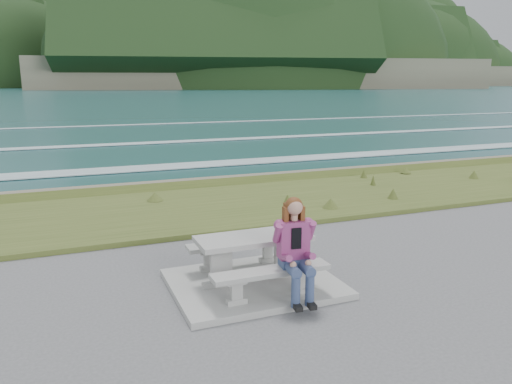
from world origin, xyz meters
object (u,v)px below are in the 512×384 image
picnic_table (254,246)px  bench_landward (271,276)px  bench_seaward (239,247)px  seated_woman (297,263)px

picnic_table → bench_landward: picnic_table is taller
bench_landward → bench_seaward: size_ratio=1.00×
bench_landward → seated_woman: (0.34, -0.14, 0.20)m
bench_landward → seated_woman: 0.42m
bench_seaward → seated_woman: bearing=-77.6°
bench_seaward → bench_landward: bearing=-90.0°
bench_landward → bench_seaward: same height
picnic_table → bench_seaward: bearing=90.0°
picnic_table → bench_seaward: picnic_table is taller
picnic_table → bench_landward: 0.74m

